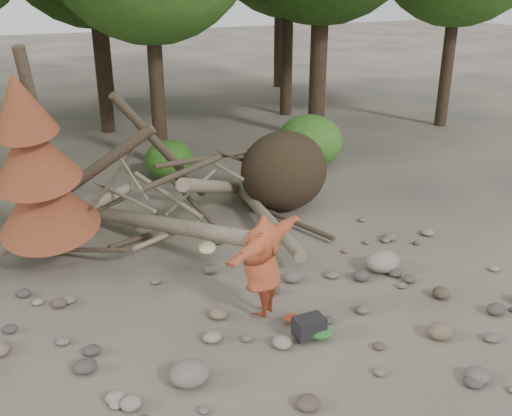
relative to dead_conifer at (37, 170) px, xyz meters
name	(u,v)px	position (x,y,z in m)	size (l,w,h in m)	color
ground	(273,318)	(3.12, -3.37, -2.11)	(120.00, 120.00, 0.00)	#514C44
deadfall_pile	(264,177)	(5.13, 0.87, -1.16)	(8.55, 5.24, 3.30)	#332619
dead_conifer	(37,170)	(0.00, 0.00, 0.00)	(2.06, 2.16, 4.35)	#4C3F30
bush_mid	(169,160)	(3.92, 4.43, -1.55)	(1.40, 1.40, 1.12)	#33691E
bush_right	(310,141)	(8.12, 3.63, -1.31)	(2.00, 2.00, 1.60)	#3F7C26
frisbee_thrower	(262,265)	(2.96, -3.26, -1.13)	(2.36, 1.69, 1.81)	#A54325
backpack	(309,330)	(3.35, -4.16, -1.95)	(0.48, 0.32, 0.32)	black
cloth_green	(320,335)	(3.50, -4.25, -2.04)	(0.41, 0.34, 0.15)	#2B6D2D
cloth_orange	(292,320)	(3.33, -3.66, -2.06)	(0.29, 0.23, 0.10)	#9D371A
boulder_front_left	(190,373)	(1.26, -4.34, -1.94)	(0.58, 0.52, 0.35)	slate
boulder_front_right	(441,331)	(5.24, -5.08, -1.99)	(0.42, 0.38, 0.25)	brown
boulder_mid_right	(383,261)	(5.85, -2.85, -1.90)	(0.69, 0.62, 0.41)	gray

